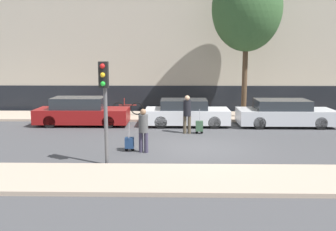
# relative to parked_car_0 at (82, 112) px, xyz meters

# --- Properties ---
(ground_plane) EXTENTS (80.00, 80.00, 0.00)m
(ground_plane) POSITION_rel_parked_car_0_xyz_m (5.64, -4.54, -0.66)
(ground_plane) COLOR #424244
(sidewalk_near) EXTENTS (28.00, 2.50, 0.12)m
(sidewalk_near) POSITION_rel_parked_car_0_xyz_m (5.64, -8.29, -0.60)
(sidewalk_near) COLOR tan
(sidewalk_near) RESTS_ON ground_plane
(sidewalk_far) EXTENTS (28.00, 3.00, 0.12)m
(sidewalk_far) POSITION_rel_parked_car_0_xyz_m (5.64, 2.46, -0.60)
(sidewalk_far) COLOR tan
(sidewalk_far) RESTS_ON ground_plane
(building_facade) EXTENTS (28.00, 2.68, 11.94)m
(building_facade) POSITION_rel_parked_car_0_xyz_m (5.64, 5.98, 5.30)
(building_facade) COLOR #A89E8C
(building_facade) RESTS_ON ground_plane
(parked_car_0) EXTENTS (4.58, 1.70, 1.40)m
(parked_car_0) POSITION_rel_parked_car_0_xyz_m (0.00, 0.00, 0.00)
(parked_car_0) COLOR maroon
(parked_car_0) RESTS_ON ground_plane
(parked_car_1) EXTENTS (4.13, 1.72, 1.31)m
(parked_car_1) POSITION_rel_parked_car_0_xyz_m (5.24, -0.02, -0.03)
(parked_car_1) COLOR silver
(parked_car_1) RESTS_ON ground_plane
(parked_car_2) EXTENTS (4.66, 1.83, 1.32)m
(parked_car_2) POSITION_rel_parked_car_0_xyz_m (10.08, -0.08, -0.03)
(parked_car_2) COLOR #B7BABF
(parked_car_2) RESTS_ON ground_plane
(pedestrian_left) EXTENTS (0.34, 0.34, 1.60)m
(pedestrian_left) POSITION_rel_parked_car_0_xyz_m (3.55, -5.23, 0.24)
(pedestrian_left) COLOR #383347
(pedestrian_left) RESTS_ON ground_plane
(trolley_left) EXTENTS (0.34, 0.29, 1.06)m
(trolley_left) POSITION_rel_parked_car_0_xyz_m (3.02, -5.09, -0.34)
(trolley_left) COLOR navy
(trolley_left) RESTS_ON ground_plane
(pedestrian_right) EXTENTS (0.35, 0.34, 1.72)m
(pedestrian_right) POSITION_rel_parked_car_0_xyz_m (5.22, -1.92, 0.32)
(pedestrian_right) COLOR #4C4233
(pedestrian_right) RESTS_ON ground_plane
(trolley_right) EXTENTS (0.34, 0.29, 1.12)m
(trolley_right) POSITION_rel_parked_car_0_xyz_m (5.77, -1.95, -0.31)
(trolley_right) COLOR #335138
(trolley_right) RESTS_ON ground_plane
(traffic_light) EXTENTS (0.28, 0.47, 3.30)m
(traffic_light) POSITION_rel_parked_car_0_xyz_m (2.50, -6.90, 1.71)
(traffic_light) COLOR #515154
(traffic_light) RESTS_ON ground_plane
(parked_bicycle) EXTENTS (1.77, 0.06, 0.96)m
(parked_bicycle) POSITION_rel_parked_car_0_xyz_m (1.99, 2.55, -0.17)
(parked_bicycle) COLOR black
(parked_bicycle) RESTS_ON sidewalk_far
(bare_tree_near_crossing) EXTENTS (3.69, 3.69, 8.04)m
(bare_tree_near_crossing) POSITION_rel_parked_car_0_xyz_m (8.44, 2.01, 5.23)
(bare_tree_near_crossing) COLOR #4C3826
(bare_tree_near_crossing) RESTS_ON sidewalk_far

